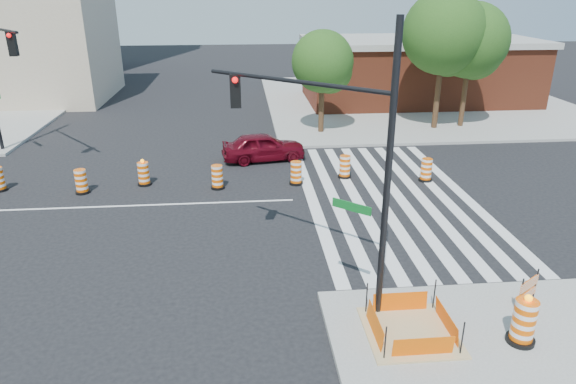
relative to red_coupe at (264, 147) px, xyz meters
name	(u,v)px	position (x,y,z in m)	size (l,w,h in m)	color
ground	(116,206)	(-6.08, -5.25, -0.69)	(120.00, 120.00, 0.00)	black
sidewalk_ne	(415,101)	(11.92, 12.75, -0.62)	(22.00, 22.00, 0.15)	gray
crosswalk_east	(388,196)	(4.87, -5.25, -0.69)	(6.75, 13.50, 0.01)	silver
lane_centerline	(116,206)	(-6.08, -5.25, -0.69)	(14.00, 0.12, 0.01)	silver
excavation_pit	(410,330)	(2.92, -14.25, -0.47)	(2.20, 2.20, 0.90)	tan
brick_storefront	(417,71)	(11.92, 12.75, 1.62)	(16.50, 8.50, 4.60)	brown
beige_midrise	(6,31)	(-18.08, 16.75, 4.31)	(14.00, 10.00, 10.00)	tan
red_coupe	(264,147)	(0.00, 0.00, 0.00)	(1.64, 4.08, 1.39)	#560713
signal_pole_se	(333,141)	(1.19, -12.30, 3.84)	(4.25, 3.80, 7.38)	black
pit_drum	(524,323)	(5.44, -14.83, 0.00)	(0.67, 0.67, 1.32)	black
barricade	(528,289)	(6.30, -13.48, 0.01)	(0.74, 0.51, 1.02)	#EA5804
tree_north_c	(323,65)	(3.62, 4.63, 3.26)	(3.50, 3.47, 5.90)	#382314
tree_north_d	(444,38)	(10.55, 4.88, 4.67)	(4.70, 4.70, 7.98)	#382314
tree_north_e	(471,45)	(12.31, 5.17, 4.22)	(4.31, 4.31, 7.32)	#382314
median_drum_3	(81,182)	(-7.78, -3.67, -0.22)	(0.60, 0.60, 1.02)	black
median_drum_4	(144,174)	(-5.35, -2.95, -0.21)	(0.60, 0.60, 1.18)	black
median_drum_5	(217,178)	(-2.15, -3.65, -0.22)	(0.60, 0.60, 1.02)	black
median_drum_6	(296,174)	(1.25, -3.45, -0.22)	(0.60, 0.60, 1.02)	black
median_drum_7	(345,167)	(3.53, -2.83, -0.22)	(0.60, 0.60, 1.02)	black
median_drum_8	(426,171)	(7.04, -3.58, -0.22)	(0.60, 0.60, 1.02)	black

